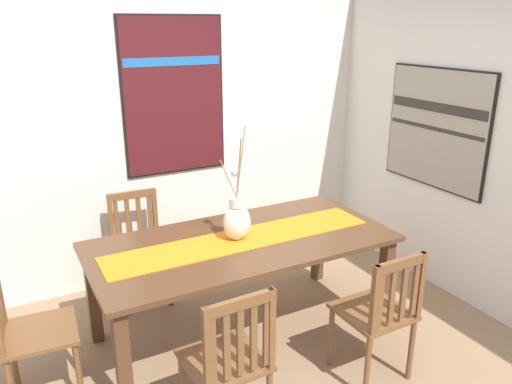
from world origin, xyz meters
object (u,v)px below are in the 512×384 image
at_px(chair_2, 379,312).
at_px(chair_3, 139,245).
at_px(painting_on_side_wall, 436,128).
at_px(dining_table, 242,252).
at_px(painting_on_back_wall, 174,96).
at_px(chair_1, 29,331).
at_px(centerpiece_vase, 237,220).
at_px(chair_0, 229,360).

height_order(chair_2, chair_3, chair_2).
bearing_deg(painting_on_side_wall, dining_table, -179.55).
xyz_separation_m(dining_table, chair_3, (-0.50, 0.86, -0.19)).
xyz_separation_m(dining_table, chair_2, (0.54, -0.84, -0.18)).
bearing_deg(painting_on_back_wall, chair_3, -145.91).
bearing_deg(chair_1, painting_on_side_wall, 0.48).
bearing_deg(painting_on_side_wall, chair_2, -146.15).
height_order(centerpiece_vase, chair_2, centerpiece_vase).
distance_m(chair_0, chair_3, 1.69).
relative_size(chair_3, painting_on_side_wall, 0.86).
height_order(centerpiece_vase, chair_1, centerpiece_vase).
xyz_separation_m(dining_table, painting_on_side_wall, (1.80, 0.01, 0.70)).
relative_size(dining_table, painting_on_side_wall, 2.03).
distance_m(chair_0, chair_2, 1.03).
height_order(chair_1, chair_3, chair_3).
height_order(chair_2, painting_on_side_wall, painting_on_side_wall).
relative_size(chair_0, painting_on_side_wall, 0.91).
distance_m(centerpiece_vase, chair_1, 1.44).
xyz_separation_m(centerpiece_vase, chair_0, (-0.47, -0.85, -0.41)).
xyz_separation_m(centerpiece_vase, chair_2, (0.56, -0.85, -0.42)).
distance_m(chair_0, painting_on_side_wall, 2.60).
bearing_deg(chair_1, chair_2, -23.01).
bearing_deg(chair_3, chair_2, -58.51).
relative_size(chair_0, chair_3, 1.05).
relative_size(chair_1, painting_on_back_wall, 0.68).
height_order(centerpiece_vase, painting_on_side_wall, painting_on_side_wall).
relative_size(chair_2, chair_3, 1.02).
height_order(centerpiece_vase, painting_on_back_wall, painting_on_back_wall).
xyz_separation_m(chair_0, chair_2, (1.03, -0.01, -0.01)).
bearing_deg(dining_table, painting_on_side_wall, 0.45).
xyz_separation_m(dining_table, chair_1, (-1.40, -0.01, -0.19)).
distance_m(dining_table, painting_on_side_wall, 1.93).
xyz_separation_m(chair_2, chair_3, (-1.04, 1.70, -0.00)).
height_order(dining_table, painting_on_side_wall, painting_on_side_wall).
relative_size(chair_1, chair_2, 0.98).
xyz_separation_m(centerpiece_vase, painting_on_side_wall, (1.83, -0.00, 0.46)).
relative_size(chair_2, painting_on_back_wall, 0.69).
xyz_separation_m(chair_3, painting_on_back_wall, (0.48, 0.32, 1.12)).
distance_m(chair_3, painting_on_back_wall, 1.26).
xyz_separation_m(chair_2, painting_on_side_wall, (1.27, 0.85, 0.88)).
relative_size(centerpiece_vase, painting_on_side_wall, 0.78).
bearing_deg(painting_on_side_wall, chair_0, -159.85).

